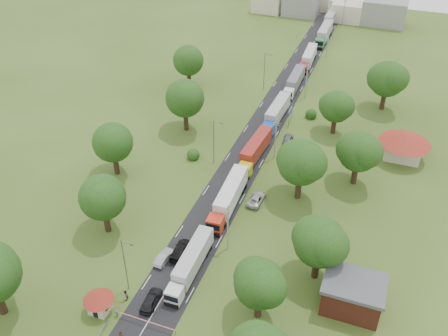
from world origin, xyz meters
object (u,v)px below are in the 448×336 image
at_px(boom_barrier, 137,318).
at_px(car_lane_mid, 164,257).
at_px(guard_booth, 99,301).
at_px(truck_0, 191,263).
at_px(info_sign, 291,113).
at_px(car_lane_front, 151,300).

distance_m(boom_barrier, car_lane_mid, 12.11).
bearing_deg(car_lane_mid, guard_booth, 76.43).
distance_m(boom_barrier, truck_0, 11.72).
height_order(boom_barrier, truck_0, truck_0).
bearing_deg(info_sign, boom_barrier, -96.24).
bearing_deg(boom_barrier, car_lane_mid, 97.79).
relative_size(boom_barrier, info_sign, 2.25).
distance_m(guard_booth, car_lane_front, 7.30).
xyz_separation_m(boom_barrier, car_lane_front, (0.36, 3.61, -0.06)).
distance_m(boom_barrier, info_sign, 60.39).
height_order(info_sign, car_lane_front, info_sign).
xyz_separation_m(guard_booth, info_sign, (12.40, 60.00, 0.84)).
height_order(guard_booth, car_lane_front, guard_booth).
height_order(truck_0, car_lane_mid, truck_0).
bearing_deg(guard_booth, car_lane_front, 30.20).
xyz_separation_m(guard_booth, car_lane_mid, (4.20, 12.00, -1.44)).
bearing_deg(car_lane_front, car_lane_mid, -80.66).
bearing_deg(truck_0, car_lane_front, -111.71).
height_order(boom_barrier, guard_booth, guard_booth).
bearing_deg(boom_barrier, car_lane_front, 84.34).
xyz_separation_m(info_sign, truck_0, (-3.19, -48.84, -0.94)).
bearing_deg(boom_barrier, guard_booth, -179.99).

